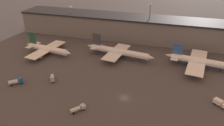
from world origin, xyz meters
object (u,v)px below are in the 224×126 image
at_px(airplane_0, 48,49).
at_px(airplane_2, 199,62).
at_px(service_vehicle_0, 16,81).
at_px(service_vehicle_3, 52,78).
at_px(service_vehicle_1, 78,109).
at_px(service_vehicle_2, 220,103).
at_px(airplane_1, 119,52).

height_order(airplane_0, airplane_2, airplane_0).
distance_m(airplane_2, service_vehicle_0, 105.06).
xyz_separation_m(airplane_2, service_vehicle_3, (-77.18, -38.62, -2.12)).
xyz_separation_m(service_vehicle_0, service_vehicle_3, (16.67, 8.55, -0.05)).
xyz_separation_m(airplane_0, service_vehicle_0, (4.11, -38.61, -1.76)).
xyz_separation_m(airplane_0, service_vehicle_1, (44.65, -49.54, -2.05)).
bearing_deg(airplane_0, service_vehicle_2, -6.52).
relative_size(airplane_1, service_vehicle_0, 7.08).
xyz_separation_m(airplane_1, service_vehicle_1, (-3.27, -57.86, -2.34)).
distance_m(service_vehicle_2, service_vehicle_3, 84.51).
bearing_deg(service_vehicle_0, service_vehicle_2, -36.09).
bearing_deg(service_vehicle_1, airplane_1, 36.56).
height_order(airplane_2, service_vehicle_0, airplane_2).
xyz_separation_m(airplane_2, service_vehicle_1, (-53.31, -58.10, -2.35)).
distance_m(airplane_0, airplane_2, 98.33).
height_order(airplane_0, service_vehicle_0, airplane_0).
distance_m(airplane_1, service_vehicle_0, 64.23).
bearing_deg(service_vehicle_3, service_vehicle_1, 19.65).
relative_size(airplane_1, airplane_2, 1.15).
bearing_deg(airplane_2, service_vehicle_1, -124.31).
xyz_separation_m(airplane_1, service_vehicle_3, (-27.14, -38.38, -2.11)).
distance_m(airplane_2, service_vehicle_1, 78.89).
distance_m(service_vehicle_0, service_vehicle_3, 18.73).
xyz_separation_m(airplane_1, service_vehicle_2, (57.34, -36.03, -2.22)).
height_order(airplane_1, service_vehicle_3, airplane_1).
distance_m(airplane_0, airplane_1, 48.63).
xyz_separation_m(service_vehicle_1, service_vehicle_3, (-23.87, 19.48, 0.23)).
relative_size(airplane_2, service_vehicle_2, 6.42).
bearing_deg(airplane_2, service_vehicle_3, -145.19).
relative_size(airplane_0, service_vehicle_2, 5.79).
height_order(service_vehicle_0, service_vehicle_3, service_vehicle_3).
height_order(airplane_0, service_vehicle_2, airplane_0).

